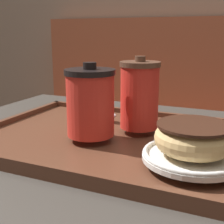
% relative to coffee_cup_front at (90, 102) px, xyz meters
% --- Properties ---
extents(booth_bench, '(1.63, 0.44, 1.00)m').
position_rel_coffee_cup_front_xyz_m(booth_bench, '(0.04, 0.89, -0.48)').
color(booth_bench, brown).
rests_on(booth_bench, ground_plane).
extents(cafe_table, '(0.85, 0.75, 0.71)m').
position_rel_coffee_cup_front_xyz_m(cafe_table, '(0.02, 0.03, -0.26)').
color(cafe_table, '#38332D').
rests_on(cafe_table, ground_plane).
extents(serving_tray, '(0.53, 0.40, 0.02)m').
position_rel_coffee_cup_front_xyz_m(serving_tray, '(0.03, 0.04, -0.08)').
color(serving_tray, '#512D1E').
rests_on(serving_tray, cafe_table).
extents(coffee_cup_front, '(0.10, 0.10, 0.14)m').
position_rel_coffee_cup_front_xyz_m(coffee_cup_front, '(0.00, 0.00, 0.00)').
color(coffee_cup_front, red).
rests_on(coffee_cup_front, serving_tray).
extents(coffee_cup_rear, '(0.08, 0.08, 0.15)m').
position_rel_coffee_cup_front_xyz_m(coffee_cup_rear, '(0.07, 0.08, 0.00)').
color(coffee_cup_rear, red).
rests_on(coffee_cup_rear, serving_tray).
extents(plate_with_chocolate_donut, '(0.16, 0.16, 0.01)m').
position_rel_coffee_cup_front_xyz_m(plate_with_chocolate_donut, '(0.20, -0.05, -0.06)').
color(plate_with_chocolate_donut, white).
rests_on(plate_with_chocolate_donut, serving_tray).
extents(donut_chocolate_glazed, '(0.12, 0.12, 0.04)m').
position_rel_coffee_cup_front_xyz_m(donut_chocolate_glazed, '(0.20, -0.05, -0.03)').
color(donut_chocolate_glazed, '#DBB270').
rests_on(donut_chocolate_glazed, plate_with_chocolate_donut).
extents(spoon, '(0.15, 0.09, 0.01)m').
position_rel_coffee_cup_front_xyz_m(spoon, '(-0.04, 0.14, -0.06)').
color(spoon, silver).
rests_on(spoon, serving_tray).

